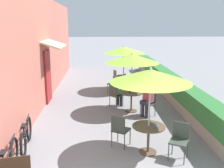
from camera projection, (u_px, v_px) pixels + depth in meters
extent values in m
cube|color=#C66B5B|center=(46.00, 49.00, 10.56)|extent=(0.24, 14.64, 4.20)
cube|color=maroon|center=(48.00, 76.00, 10.10)|extent=(0.08, 0.96, 2.10)
cube|color=beige|center=(54.00, 44.00, 9.82)|extent=(0.78, 1.80, 0.30)
cube|color=gray|center=(167.00, 90.00, 11.18)|extent=(0.44, 13.64, 0.45)
cube|color=#2D6B33|center=(168.00, 79.00, 11.06)|extent=(0.60, 12.96, 0.56)
cylinder|color=brown|center=(148.00, 152.00, 6.22)|extent=(0.44, 0.44, 0.02)
cylinder|color=brown|center=(148.00, 139.00, 6.14)|extent=(0.06, 0.06, 0.68)
cylinder|color=brown|center=(149.00, 126.00, 6.06)|extent=(0.80, 0.80, 0.02)
cylinder|color=#B7B7BC|center=(149.00, 113.00, 5.98)|extent=(0.04, 0.04, 2.05)
cone|color=#8CD138|center=(151.00, 76.00, 5.76)|extent=(1.91, 1.91, 0.31)
sphere|color=#B7B7BC|center=(151.00, 69.00, 5.73)|extent=(0.07, 0.07, 0.07)
cube|color=#384238|center=(179.00, 142.00, 5.79)|extent=(0.55, 0.55, 0.04)
cube|color=#384238|center=(181.00, 131.00, 5.90)|extent=(0.34, 0.22, 0.42)
cylinder|color=#384238|center=(169.00, 152.00, 5.76)|extent=(0.02, 0.02, 0.45)
cylinder|color=#384238|center=(184.00, 156.00, 5.60)|extent=(0.02, 0.02, 0.45)
cylinder|color=#384238|center=(172.00, 146.00, 6.07)|extent=(0.02, 0.02, 0.45)
cylinder|color=#384238|center=(187.00, 149.00, 5.91)|extent=(0.02, 0.02, 0.45)
cube|color=#384238|center=(121.00, 130.00, 6.44)|extent=(0.55, 0.55, 0.04)
cube|color=#384238|center=(118.00, 125.00, 6.23)|extent=(0.34, 0.22, 0.42)
cylinder|color=#384238|center=(130.00, 137.00, 6.57)|extent=(0.02, 0.02, 0.45)
cylinder|color=#384238|center=(118.00, 134.00, 6.73)|extent=(0.02, 0.02, 0.45)
cylinder|color=#384238|center=(124.00, 142.00, 6.26)|extent=(0.02, 0.02, 0.45)
cylinder|color=#384238|center=(112.00, 139.00, 6.42)|extent=(0.02, 0.02, 0.45)
cylinder|color=teal|center=(155.00, 125.00, 5.97)|extent=(0.07, 0.07, 0.09)
cylinder|color=brown|center=(131.00, 111.00, 9.15)|extent=(0.44, 0.44, 0.02)
cylinder|color=brown|center=(131.00, 102.00, 9.07)|extent=(0.06, 0.06, 0.68)
cylinder|color=brown|center=(131.00, 93.00, 8.99)|extent=(0.80, 0.80, 0.02)
cylinder|color=#B7B7BC|center=(132.00, 84.00, 8.91)|extent=(0.04, 0.04, 2.05)
cone|color=#8CD138|center=(132.00, 58.00, 8.70)|extent=(1.91, 1.91, 0.31)
sphere|color=#B7B7BC|center=(132.00, 54.00, 8.66)|extent=(0.07, 0.07, 0.07)
cube|color=#384238|center=(116.00, 95.00, 9.55)|extent=(0.57, 0.57, 0.04)
cube|color=#384238|center=(113.00, 91.00, 9.37)|extent=(0.28, 0.30, 0.42)
cylinder|color=#384238|center=(123.00, 101.00, 9.60)|extent=(0.02, 0.02, 0.45)
cylinder|color=#384238|center=(116.00, 99.00, 9.85)|extent=(0.02, 0.02, 0.45)
cylinder|color=#384238|center=(117.00, 103.00, 9.35)|extent=(0.02, 0.02, 0.45)
cylinder|color=#384238|center=(110.00, 101.00, 9.60)|extent=(0.02, 0.02, 0.45)
cylinder|color=#23232D|center=(121.00, 100.00, 9.67)|extent=(0.11, 0.11, 0.47)
cylinder|color=#23232D|center=(118.00, 99.00, 9.78)|extent=(0.11, 0.11, 0.47)
cube|color=#23232D|center=(118.00, 93.00, 9.59)|extent=(0.47, 0.46, 0.12)
cube|color=#4C8456|center=(116.00, 87.00, 9.46)|extent=(0.39, 0.40, 0.50)
sphere|color=#A87556|center=(116.00, 78.00, 9.38)|extent=(0.20, 0.20, 0.20)
cube|color=#384238|center=(148.00, 104.00, 8.55)|extent=(0.57, 0.57, 0.04)
cube|color=#384238|center=(151.00, 97.00, 8.63)|extent=(0.28, 0.30, 0.42)
cylinder|color=#384238|center=(140.00, 110.00, 8.60)|extent=(0.02, 0.02, 0.45)
cylinder|color=#384238|center=(149.00, 113.00, 8.35)|extent=(0.02, 0.02, 0.45)
cylinder|color=#384238|center=(147.00, 108.00, 8.85)|extent=(0.02, 0.02, 0.45)
cylinder|color=#384238|center=(155.00, 110.00, 8.60)|extent=(0.02, 0.02, 0.45)
cylinder|color=#23232D|center=(143.00, 110.00, 8.53)|extent=(0.11, 0.11, 0.47)
cylinder|color=#23232D|center=(146.00, 112.00, 8.42)|extent=(0.11, 0.11, 0.47)
cube|color=#23232D|center=(146.00, 102.00, 8.47)|extent=(0.47, 0.46, 0.12)
cube|color=#AD424C|center=(149.00, 94.00, 8.48)|extent=(0.39, 0.40, 0.50)
sphere|color=beige|center=(149.00, 84.00, 8.38)|extent=(0.20, 0.20, 0.20)
cylinder|color=#232328|center=(130.00, 91.00, 9.02)|extent=(0.07, 0.07, 0.09)
cylinder|color=brown|center=(123.00, 90.00, 12.02)|extent=(0.44, 0.44, 0.02)
cylinder|color=brown|center=(123.00, 83.00, 11.94)|extent=(0.06, 0.06, 0.68)
cylinder|color=brown|center=(123.00, 76.00, 11.86)|extent=(0.80, 0.80, 0.02)
cylinder|color=#B7B7BC|center=(124.00, 69.00, 11.78)|extent=(0.04, 0.04, 2.05)
cone|color=#8CD138|center=(124.00, 50.00, 11.57)|extent=(1.91, 1.91, 0.31)
sphere|color=#B7B7BC|center=(124.00, 46.00, 11.53)|extent=(0.07, 0.07, 0.07)
cube|color=#384238|center=(139.00, 82.00, 11.76)|extent=(0.49, 0.49, 0.04)
cube|color=#384238|center=(139.00, 77.00, 11.89)|extent=(0.37, 0.13, 0.42)
cylinder|color=#384238|center=(134.00, 87.00, 11.68)|extent=(0.02, 0.02, 0.45)
cylinder|color=#384238|center=(142.00, 88.00, 11.61)|extent=(0.02, 0.02, 0.45)
cylinder|color=#384238|center=(135.00, 86.00, 12.03)|extent=(0.02, 0.02, 0.45)
cylinder|color=#384238|center=(143.00, 86.00, 11.95)|extent=(0.02, 0.02, 0.45)
cube|color=#384238|center=(118.00, 78.00, 12.60)|extent=(0.49, 0.49, 0.04)
cube|color=#384238|center=(115.00, 74.00, 12.50)|extent=(0.12, 0.38, 0.42)
cylinder|color=#384238|center=(123.00, 83.00, 12.54)|extent=(0.02, 0.02, 0.45)
cylinder|color=#384238|center=(120.00, 81.00, 12.88)|extent=(0.02, 0.02, 0.45)
cylinder|color=#384238|center=(116.00, 84.00, 12.44)|extent=(0.02, 0.02, 0.45)
cylinder|color=#384238|center=(114.00, 82.00, 12.77)|extent=(0.02, 0.02, 0.45)
cube|color=#384238|center=(113.00, 84.00, 11.39)|extent=(0.57, 0.57, 0.04)
cube|color=#384238|center=(116.00, 80.00, 11.22)|extent=(0.29, 0.29, 0.42)
cylinder|color=#384238|center=(113.00, 87.00, 11.69)|extent=(0.02, 0.02, 0.45)
cylinder|color=#384238|center=(107.00, 89.00, 11.43)|extent=(0.02, 0.02, 0.45)
cylinder|color=#384238|center=(119.00, 89.00, 11.45)|extent=(0.02, 0.02, 0.45)
cylinder|color=#384238|center=(113.00, 90.00, 11.19)|extent=(0.02, 0.02, 0.45)
cylinder|color=#B73D3D|center=(125.00, 75.00, 11.97)|extent=(0.07, 0.07, 0.09)
torus|color=black|center=(14.00, 152.00, 5.57)|extent=(0.12, 0.66, 0.66)
cylinder|color=black|center=(7.00, 156.00, 5.05)|extent=(0.11, 0.78, 0.04)
cylinder|color=black|center=(6.00, 168.00, 4.92)|extent=(0.09, 0.58, 0.38)
cylinder|color=black|center=(3.00, 159.00, 4.76)|extent=(0.04, 0.04, 0.23)
cube|color=black|center=(2.00, 153.00, 4.73)|extent=(0.12, 0.23, 0.05)
cylinder|color=black|center=(12.00, 138.00, 5.45)|extent=(0.07, 0.46, 0.03)
torus|color=black|center=(29.00, 129.00, 6.81)|extent=(0.15, 0.67, 0.67)
torus|color=black|center=(23.00, 146.00, 5.85)|extent=(0.15, 0.67, 0.67)
cylinder|color=black|center=(26.00, 130.00, 6.29)|extent=(0.15, 0.78, 0.04)
cylinder|color=black|center=(25.00, 139.00, 6.16)|extent=(0.12, 0.57, 0.38)
cylinder|color=black|center=(24.00, 131.00, 6.00)|extent=(0.04, 0.04, 0.23)
cube|color=black|center=(23.00, 126.00, 5.97)|extent=(0.13, 0.23, 0.05)
cylinder|color=black|center=(28.00, 117.00, 6.69)|extent=(0.09, 0.46, 0.03)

